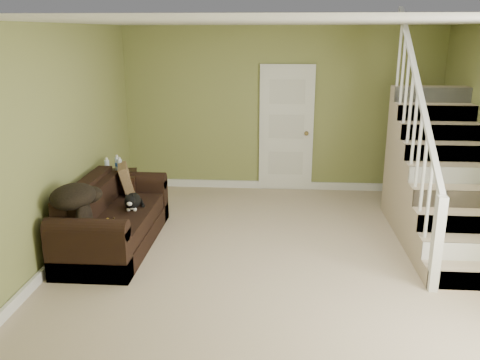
% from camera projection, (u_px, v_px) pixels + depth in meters
% --- Properties ---
extents(floor, '(5.00, 5.50, 0.01)m').
position_uv_depth(floor, '(278.00, 259.00, 5.82)').
color(floor, tan).
rests_on(floor, ground).
extents(ceiling, '(5.00, 5.50, 0.01)m').
position_uv_depth(ceiling, '(284.00, 22.00, 5.09)').
color(ceiling, white).
rests_on(ceiling, wall_back).
extents(wall_back, '(5.00, 0.04, 2.60)m').
position_uv_depth(wall_back, '(280.00, 110.00, 8.09)').
color(wall_back, olive).
rests_on(wall_back, floor).
extents(wall_front, '(5.00, 0.04, 2.60)m').
position_uv_depth(wall_front, '(282.00, 258.00, 2.83)').
color(wall_front, olive).
rests_on(wall_front, floor).
extents(wall_left, '(0.04, 5.50, 2.60)m').
position_uv_depth(wall_left, '(55.00, 145.00, 5.64)').
color(wall_left, olive).
rests_on(wall_left, floor).
extents(baseboard_back, '(5.00, 0.04, 0.12)m').
position_uv_depth(baseboard_back, '(279.00, 185.00, 8.41)').
color(baseboard_back, white).
rests_on(baseboard_back, floor).
extents(baseboard_left, '(0.04, 5.50, 0.12)m').
position_uv_depth(baseboard_left, '(69.00, 247.00, 5.98)').
color(baseboard_left, white).
rests_on(baseboard_left, floor).
extents(door, '(0.86, 0.12, 2.02)m').
position_uv_depth(door, '(286.00, 129.00, 8.12)').
color(door, white).
rests_on(door, floor).
extents(staircase, '(1.00, 2.51, 2.82)m').
position_uv_depth(staircase, '(437.00, 185.00, 6.42)').
color(staircase, tan).
rests_on(staircase, floor).
extents(sofa, '(0.87, 2.01, 0.79)m').
position_uv_depth(sofa, '(112.00, 222.00, 6.12)').
color(sofa, black).
rests_on(sofa, floor).
extents(side_table, '(0.64, 0.64, 0.88)m').
position_uv_depth(side_table, '(117.00, 195.00, 7.00)').
color(side_table, black).
rests_on(side_table, floor).
extents(cat, '(0.27, 0.51, 0.25)m').
position_uv_depth(cat, '(132.00, 201.00, 6.16)').
color(cat, black).
rests_on(cat, sofa).
extents(banana, '(0.12, 0.18, 0.05)m').
position_uv_depth(banana, '(108.00, 221.00, 5.72)').
color(banana, gold).
rests_on(banana, sofa).
extents(throw_pillow, '(0.33, 0.48, 0.45)m').
position_uv_depth(throw_pillow, '(127.00, 181.00, 6.73)').
color(throw_pillow, '#4F341F').
rests_on(throw_pillow, sofa).
extents(throw_blanket, '(0.55, 0.67, 0.25)m').
position_uv_depth(throw_blanket, '(73.00, 196.00, 5.41)').
color(throw_blanket, black).
rests_on(throw_blanket, sofa).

